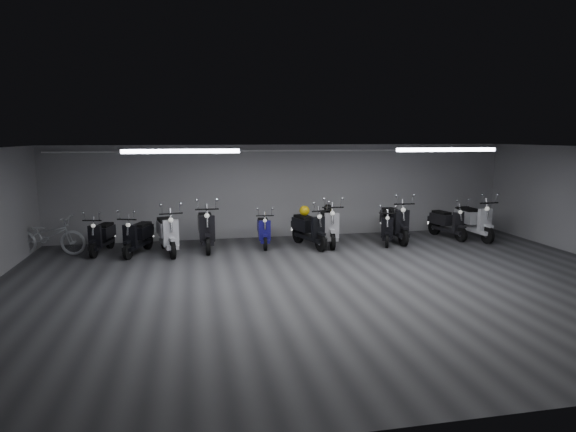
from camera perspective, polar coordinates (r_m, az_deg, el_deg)
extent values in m
cube|color=#37373A|center=(10.23, 5.22, -8.02)|extent=(14.00, 10.00, 0.01)
cube|color=gray|center=(9.77, 5.47, 7.92)|extent=(14.00, 10.00, 0.01)
cube|color=gray|center=(14.72, -0.21, 2.96)|extent=(14.00, 0.01, 2.80)
cube|color=gray|center=(5.43, 20.74, -8.92)|extent=(14.00, 0.01, 2.80)
cube|color=white|center=(10.36, -12.45, 7.46)|extent=(2.40, 0.18, 0.08)
cube|color=white|center=(11.87, 18.16, 7.44)|extent=(2.40, 0.18, 0.08)
cylinder|color=white|center=(14.55, -0.15, 7.70)|extent=(13.60, 0.05, 0.05)
imported|color=silver|center=(13.93, -26.46, -1.65)|extent=(2.01, 1.04, 1.24)
sphere|color=black|center=(13.90, 4.72, 0.94)|extent=(0.24, 0.24, 0.24)
sphere|color=black|center=(14.26, 11.59, 0.45)|extent=(0.28, 0.28, 0.28)
sphere|color=yellow|center=(13.52, 1.96, 0.62)|extent=(0.29, 0.29, 0.29)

